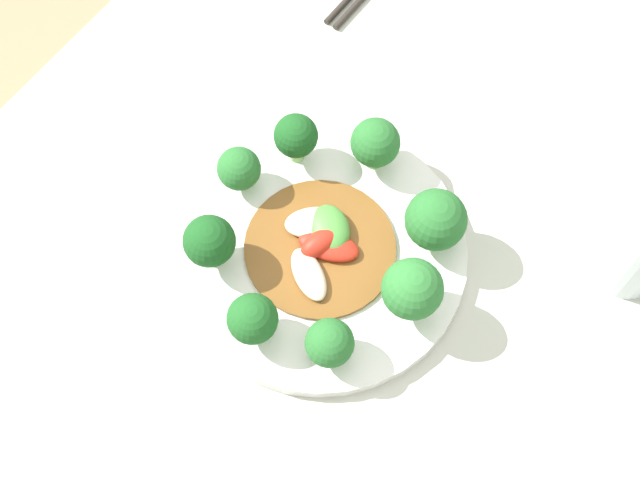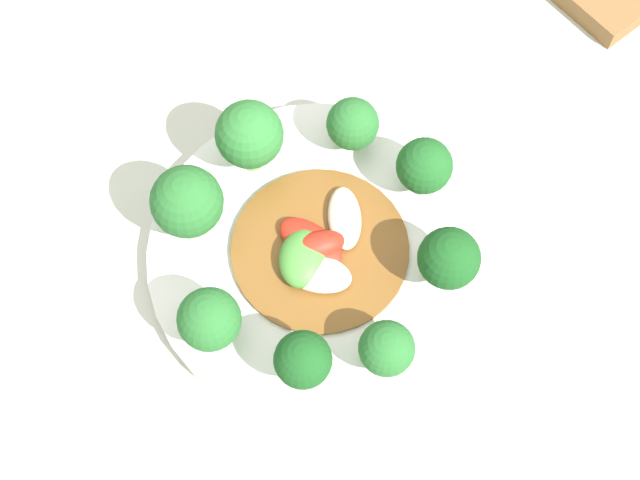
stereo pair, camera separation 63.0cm
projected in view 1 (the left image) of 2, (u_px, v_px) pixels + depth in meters
The scene contains 12 objects.
ground_plane at pixel (335, 449), 1.47m from camera, with size 8.00×8.00×0.00m, color #9E8460.
table at pixel (339, 393), 1.15m from camera, with size 1.18×0.82×0.70m.
plate at pixel (320, 252), 0.84m from camera, with size 0.28×0.28×0.02m.
broccoli_northeast at pixel (330, 343), 0.77m from camera, with size 0.04×0.04×0.05m.
broccoli_northwest at pixel (436, 220), 0.81m from camera, with size 0.06×0.06×0.07m.
broccoli_north at pixel (412, 290), 0.77m from camera, with size 0.06×0.06×0.07m.
broccoli_west at pixel (375, 143), 0.84m from camera, with size 0.05×0.05×0.06m.
broccoli_southeast at pixel (209, 242), 0.80m from camera, with size 0.05×0.05×0.06m.
broccoli_east at pixel (253, 319), 0.77m from camera, with size 0.05×0.05×0.06m.
broccoli_south at pixel (239, 169), 0.84m from camera, with size 0.04×0.04×0.05m.
broccoli_southwest at pixel (296, 137), 0.85m from camera, with size 0.04×0.04×0.06m.
stirfry_center at pixel (321, 243), 0.83m from camera, with size 0.14×0.14×0.02m.
Camera 1 is at (0.26, 0.16, 1.48)m, focal length 50.00 mm.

